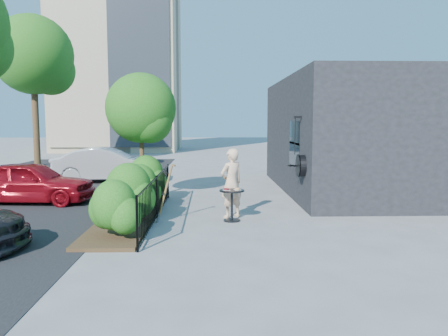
{
  "coord_description": "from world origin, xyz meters",
  "views": [
    {
      "loc": [
        -0.11,
        -11.1,
        2.45
      ],
      "look_at": [
        0.26,
        0.83,
        1.2
      ],
      "focal_mm": 35.0,
      "sensor_mm": 36.0,
      "label": 1
    }
  ],
  "objects_px": {
    "car_red": "(30,182)",
    "woman": "(231,183)",
    "cafe_table": "(232,200)",
    "shovel": "(164,196)",
    "patio_tree": "(143,112)",
    "car_silver": "(108,165)",
    "street_tree_far": "(34,60)"
  },
  "relations": [
    {
      "from": "patio_tree",
      "to": "car_red",
      "type": "height_order",
      "value": "patio_tree"
    },
    {
      "from": "woman",
      "to": "car_silver",
      "type": "bearing_deg",
      "value": -89.6
    },
    {
      "from": "street_tree_far",
      "to": "car_silver",
      "type": "distance_m",
      "value": 10.37
    },
    {
      "from": "patio_tree",
      "to": "car_silver",
      "type": "distance_m",
      "value": 5.11
    },
    {
      "from": "cafe_table",
      "to": "woman",
      "type": "xyz_separation_m",
      "value": [
        0.01,
        0.44,
        0.35
      ]
    },
    {
      "from": "car_red",
      "to": "woman",
      "type": "bearing_deg",
      "value": -105.6
    },
    {
      "from": "car_silver",
      "to": "patio_tree",
      "type": "bearing_deg",
      "value": -155.5
    },
    {
      "from": "patio_tree",
      "to": "shovel",
      "type": "xyz_separation_m",
      "value": [
        0.98,
        -3.25,
        -2.12
      ]
    },
    {
      "from": "patio_tree",
      "to": "street_tree_far",
      "type": "xyz_separation_m",
      "value": [
        -7.7,
        11.2,
        3.15
      ]
    },
    {
      "from": "patio_tree",
      "to": "cafe_table",
      "type": "height_order",
      "value": "patio_tree"
    },
    {
      "from": "cafe_table",
      "to": "shovel",
      "type": "distance_m",
      "value": 1.68
    },
    {
      "from": "patio_tree",
      "to": "cafe_table",
      "type": "xyz_separation_m",
      "value": [
        2.65,
        -3.18,
        -2.22
      ]
    },
    {
      "from": "street_tree_far",
      "to": "car_red",
      "type": "xyz_separation_m",
      "value": [
        4.34,
        -11.75,
        -5.27
      ]
    },
    {
      "from": "patio_tree",
      "to": "cafe_table",
      "type": "distance_m",
      "value": 4.7
    },
    {
      "from": "woman",
      "to": "shovel",
      "type": "relative_size",
      "value": 1.22
    },
    {
      "from": "shovel",
      "to": "car_red",
      "type": "bearing_deg",
      "value": 148.15
    },
    {
      "from": "woman",
      "to": "shovel",
      "type": "bearing_deg",
      "value": -17.71
    },
    {
      "from": "car_red",
      "to": "car_silver",
      "type": "distance_m",
      "value": 4.88
    },
    {
      "from": "shovel",
      "to": "car_silver",
      "type": "bearing_deg",
      "value": 112.73
    },
    {
      "from": "shovel",
      "to": "car_silver",
      "type": "xyz_separation_m",
      "value": [
        -3.11,
        7.41,
        0.06
      ]
    },
    {
      "from": "shovel",
      "to": "car_red",
      "type": "relative_size",
      "value": 0.39
    },
    {
      "from": "woman",
      "to": "street_tree_far",
      "type": "bearing_deg",
      "value": -87.68
    },
    {
      "from": "cafe_table",
      "to": "car_red",
      "type": "distance_m",
      "value": 6.57
    },
    {
      "from": "street_tree_far",
      "to": "shovel",
      "type": "relative_size",
      "value": 5.64
    },
    {
      "from": "shovel",
      "to": "street_tree_far",
      "type": "bearing_deg",
      "value": 120.99
    },
    {
      "from": "street_tree_far",
      "to": "woman",
      "type": "bearing_deg",
      "value": -53.41
    },
    {
      "from": "street_tree_far",
      "to": "woman",
      "type": "distance_m",
      "value": 18.08
    },
    {
      "from": "shovel",
      "to": "car_red",
      "type": "distance_m",
      "value": 5.11
    },
    {
      "from": "street_tree_far",
      "to": "woman",
      "type": "relative_size",
      "value": 4.63
    },
    {
      "from": "street_tree_far",
      "to": "cafe_table",
      "type": "distance_m",
      "value": 18.52
    },
    {
      "from": "street_tree_far",
      "to": "car_silver",
      "type": "xyz_separation_m",
      "value": [
        5.57,
        -7.03,
        -5.21
      ]
    },
    {
      "from": "street_tree_far",
      "to": "car_red",
      "type": "bearing_deg",
      "value": -69.74
    }
  ]
}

